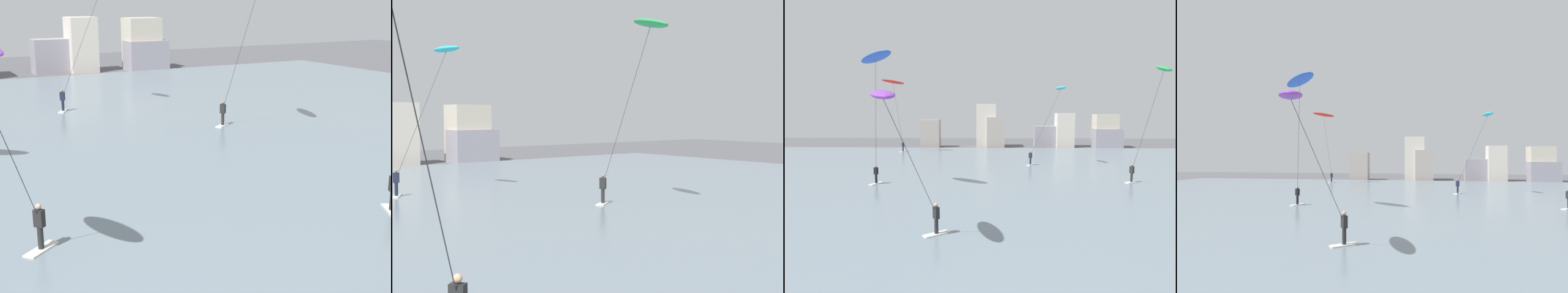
{
  "view_description": "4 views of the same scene",
  "coord_description": "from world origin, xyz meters",
  "views": [
    {
      "loc": [
        -7.52,
        -4.44,
        8.32
      ],
      "look_at": [
        0.99,
        11.12,
        3.69
      ],
      "focal_mm": 52.86,
      "sensor_mm": 36.0,
      "label": 1
    },
    {
      "loc": [
        -8.94,
        2.53,
        5.06
      ],
      "look_at": [
        2.05,
        16.26,
        4.07
      ],
      "focal_mm": 54.17,
      "sensor_mm": 36.0,
      "label": 2
    },
    {
      "loc": [
        -0.8,
        -3.26,
        6.32
      ],
      "look_at": [
        -1.3,
        13.35,
        4.65
      ],
      "focal_mm": 31.48,
      "sensor_mm": 36.0,
      "label": 3
    },
    {
      "loc": [
        0.34,
        -2.24,
        4.43
      ],
      "look_at": [
        -2.13,
        13.38,
        4.85
      ],
      "focal_mm": 30.86,
      "sensor_mm": 36.0,
      "label": 4
    }
  ],
  "objects": [
    {
      "name": "water_bay",
      "position": [
        0.0,
        30.43,
        0.05
      ],
      "size": [
        84.0,
        52.0,
        0.1
      ],
      "primitive_type": "cube",
      "color": "slate",
      "rests_on": "ground"
    },
    {
      "name": "far_shore_buildings",
      "position": [
        7.09,
        58.72,
        2.89
      ],
      "size": [
        35.54,
        4.89,
        7.8
      ],
      "color": "#A89E93",
      "rests_on": "ground"
    },
    {
      "name": "kitesurfer_cyan",
      "position": [
        6.78,
        36.96,
        7.81
      ],
      "size": [
        4.55,
        2.55,
        9.21
      ],
      "color": "silver",
      "rests_on": "water_bay"
    }
  ]
}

